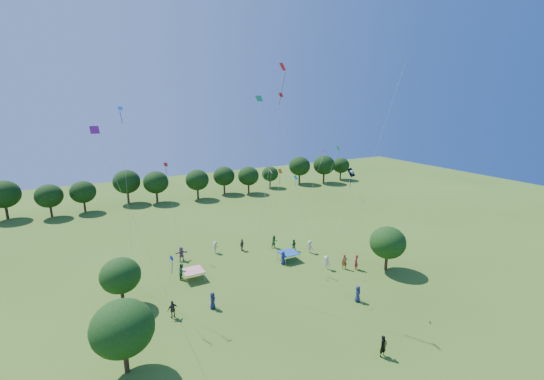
{
  "coord_description": "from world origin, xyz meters",
  "views": [
    {
      "loc": [
        -16.64,
        -16.86,
        19.62
      ],
      "look_at": [
        0.0,
        14.0,
        11.0
      ],
      "focal_mm": 24.0,
      "sensor_mm": 36.0,
      "label": 1
    }
  ],
  "objects": [
    {
      "name": "crowd_person_15",
      "position": [
        -1.97,
        26.1,
        0.81
      ],
      "size": [
        1.12,
        1.03,
        1.62
      ],
      "primitive_type": "imported",
      "rotation": [
        0.0,
        0.0,
        0.68
      ],
      "color": "beige",
      "rests_on": "ground"
    },
    {
      "name": "crowd_person_11",
      "position": [
        -6.54,
        25.97,
        0.91
      ],
      "size": [
        1.76,
        0.82,
        1.82
      ],
      "primitive_type": "imported",
      "rotation": [
        0.0,
        0.0,
        3.01
      ],
      "color": "#8C517C",
      "rests_on": "ground"
    },
    {
      "name": "tent_blue",
      "position": [
        5.33,
        19.56,
        1.04
      ],
      "size": [
        2.2,
        2.2,
        1.1
      ],
      "color": "#174998",
      "rests_on": "ground"
    },
    {
      "name": "man_in_black",
      "position": [
        2.78,
        0.74,
        0.91
      ],
      "size": [
        0.71,
        0.48,
        1.81
      ],
      "primitive_type": "imported",
      "rotation": [
        0.0,
        0.0,
        0.08
      ],
      "color": "black",
      "rests_on": "ground"
    },
    {
      "name": "red_high_kite",
      "position": [
        0.49,
        13.81,
        19.0
      ],
      "size": [
        3.08,
        1.31,
        21.71
      ],
      "color": "red"
    },
    {
      "name": "small_kite_10",
      "position": [
        11.57,
        11.18,
        16.82
      ],
      "size": [
        4.8,
        3.71,
        22.45
      ],
      "color": "orange"
    },
    {
      "name": "crowd_person_7",
      "position": [
        11.15,
        13.54,
        0.94
      ],
      "size": [
        0.83,
        0.76,
        1.88
      ],
      "primitive_type": "imported",
      "rotation": [
        0.0,
        0.0,
        3.73
      ],
      "color": "maroon",
      "rests_on": "ground"
    },
    {
      "name": "crowd_person_14",
      "position": [
        7.54,
        21.89,
        0.79
      ],
      "size": [
        0.89,
        0.77,
        1.58
      ],
      "primitive_type": "imported",
      "rotation": [
        0.0,
        0.0,
        2.6
      ],
      "color": "#214E22",
      "rests_on": "ground"
    },
    {
      "name": "small_kite_5",
      "position": [
        -14.28,
        11.52,
        13.79
      ],
      "size": [
        5.29,
        6.31,
        16.71
      ],
      "color": "#971982"
    },
    {
      "name": "near_tree_east",
      "position": [
        14.18,
        11.73,
        3.49
      ],
      "size": [
        4.18,
        4.18,
        5.38
      ],
      "color": "#422B19",
      "rests_on": "ground"
    },
    {
      "name": "crowd_person_12",
      "position": [
        -6.73,
        13.67,
        0.84
      ],
      "size": [
        0.84,
        0.93,
        1.67
      ],
      "primitive_type": "imported",
      "rotation": [
        0.0,
        0.0,
        0.95
      ],
      "color": "navy",
      "rests_on": "ground"
    },
    {
      "name": "small_kite_1",
      "position": [
        4.06,
        19.84,
        9.98
      ],
      "size": [
        0.69,
        1.86,
        10.54
      ],
      "color": "orange"
    },
    {
      "name": "crowd_person_6",
      "position": [
        6.51,
        7.96,
        0.84
      ],
      "size": [
        0.83,
        0.94,
        1.68
      ],
      "primitive_type": "imported",
      "rotation": [
        0.0,
        0.0,
        0.99
      ],
      "color": "navy",
      "rests_on": "ground"
    },
    {
      "name": "small_kite_2",
      "position": [
        6.68,
        8.88,
        8.35
      ],
      "size": [
        1.21,
        2.25,
        9.2
      ],
      "color": "yellow"
    },
    {
      "name": "ground",
      "position": [
        0.0,
        0.0,
        0.0
      ],
      "size": [
        160.0,
        160.0,
        0.0
      ],
      "primitive_type": "plane",
      "color": "#466A1F"
    },
    {
      "name": "small_kite_7",
      "position": [
        4.06,
        15.32,
        9.66
      ],
      "size": [
        4.16,
        2.56,
        10.68
      ],
      "color": "#0CB0C2"
    },
    {
      "name": "near_tree_west",
      "position": [
        -15.21,
        8.5,
        3.71
      ],
      "size": [
        4.55,
        4.55,
        5.76
      ],
      "color": "#422B19",
      "rests_on": "ground"
    },
    {
      "name": "small_kite_11",
      "position": [
        11.67,
        19.49,
        11.63
      ],
      "size": [
        3.5,
        2.13,
        12.83
      ],
      "color": "#178240"
    },
    {
      "name": "small_kite_12",
      "position": [
        -10.51,
        13.11,
        5.56
      ],
      "size": [
        0.47,
        3.87,
        5.4
      ],
      "color": "#1336BF"
    },
    {
      "name": "small_kite_9",
      "position": [
        -6.91,
        28.88,
        9.82
      ],
      "size": [
        0.58,
        3.92,
        10.71
      ],
      "color": "#FF260D"
    },
    {
      "name": "crowd_person_0",
      "position": [
        4.22,
        18.94,
        0.83
      ],
      "size": [
        0.93,
        0.75,
        1.66
      ],
      "primitive_type": "imported",
      "rotation": [
        0.0,
        0.0,
        3.57
      ],
      "color": "navy",
      "rests_on": "ground"
    },
    {
      "name": "crowd_person_4",
      "position": [
        1.43,
        25.15,
        0.82
      ],
      "size": [
        1.04,
        0.92,
        1.64
      ],
      "primitive_type": "imported",
      "rotation": [
        0.0,
        0.0,
        0.64
      ],
      "color": "#443C37",
      "rests_on": "ground"
    },
    {
      "name": "crowd_person_13",
      "position": [
        10.02,
        14.31,
        0.91
      ],
      "size": [
        0.81,
        0.77,
        1.82
      ],
      "primitive_type": "imported",
      "rotation": [
        0.0,
        0.0,
        5.61
      ],
      "color": "maroon",
      "rests_on": "ground"
    },
    {
      "name": "treeline",
      "position": [
        -1.73,
        55.43,
        4.09
      ],
      "size": [
        88.01,
        8.77,
        6.77
      ],
      "color": "#422B19",
      "rests_on": "ground"
    },
    {
      "name": "tent_red_stripe",
      "position": [
        -6.68,
        20.37,
        1.04
      ],
      "size": [
        2.2,
        2.2,
        1.1
      ],
      "color": "red",
      "rests_on": "ground"
    },
    {
      "name": "small_kite_0",
      "position": [
        9.23,
        27.74,
        16.42
      ],
      "size": [
        1.61,
        6.17,
        19.43
      ],
      "color": "red"
    },
    {
      "name": "small_kite_6",
      "position": [
        3.23,
        20.33,
        9.36
      ],
      "size": [
        0.55,
        1.35,
        10.45
      ],
      "color": "white"
    },
    {
      "name": "near_tree_north",
      "position": [
        -14.32,
        18.3,
        3.23
      ],
      "size": [
        3.84,
        3.84,
        4.97
      ],
      "color": "#422B19",
      "rests_on": "ground"
    },
    {
      "name": "crowd_person_8",
      "position": [
        5.71,
        23.9,
        0.91
      ],
      "size": [
        0.94,
        0.56,
        1.82
      ],
      "primitive_type": "imported",
      "rotation": [
        0.0,
        0.0,
        6.37
      ],
      "color": "#2B642C",
      "rests_on": "ground"
    },
    {
      "name": "crowd_person_2",
      "position": [
        -7.76,
        20.99,
        0.95
      ],
      "size": [
        0.89,
        1.07,
        1.91
      ],
      "primitive_type": "imported",
      "rotation": [
        0.0,
        0.0,
        1.09
      ],
      "color": "#285D2E",
      "rests_on": "ground"
    },
    {
      "name": "crowd_person_5",
      "position": [
        -13.02,
        26.45,
        0.8
      ],
      "size": [
        1.43,
        1.45,
        1.6
      ],
      "primitive_type": "imported",
      "rotation": [
        0.0,
        0.0,
        2.34
      ],
      "color": "#965998",
      "rests_on": "ground"
    },
    {
      "name": "pirate_kite",
      "position": [
        12.25,
        16.58,
        10.96
      ],
      "size": [
        7.44,
        5.09,
        10.34
      ],
      "color": "black"
    },
    {
      "name": "crowd_person_3",
      "position": [
        8.07,
        15.29,
        0.85
      ],
      "size": [
        0.8,
        1.21,
        1.7
      ],
      "primitive_type": "imported",
      "rotation": [
        0.0,
        0.0,
        5.0
      ],
      "color": "beige",
      "rests_on": "ground"
    },
    {
      "name": "small_kite_3",
      "position": [
        1.34,
        19.04,
        16.42
      ],
      "size": [
        2.8,
        3.03,
        18.86
      ],
      "color": "#1A8F44"
    },
    {
      "name": "crowd_person_9",
      "position": [
        9.09,
        20.28,
        0.86
      ],
      "size": [
        0.64,
        1.18,
        1.73
      ],
      "primitive_type": "imported",
      "rotation": [
        0.0,
        0.0,
        1.69
      ],
      "color": "#BFB599",
      "rests_on": "ground"
    },
    {
      "name": "crowd_person_10",
      "position": [
        -10.49,
        13.91,
        0.87
      ],
      "size": [
        1.09,
        0.65,
        1.73
      ],
      "primitive_type": "imported",
      "rotation": [
        0.0,
        0.0,
        3.33
      ],
      "color": "#36312B",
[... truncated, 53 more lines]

